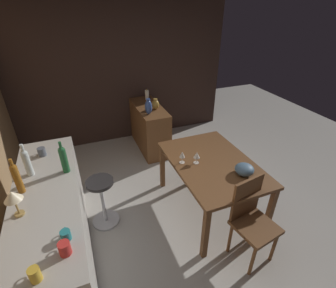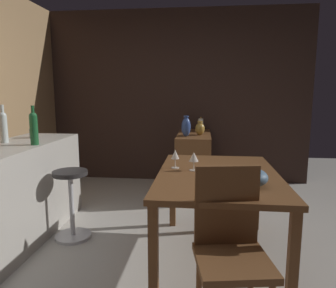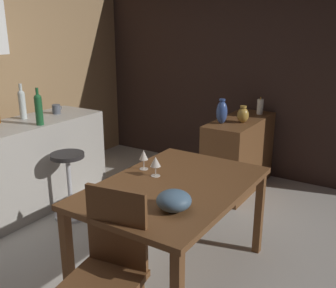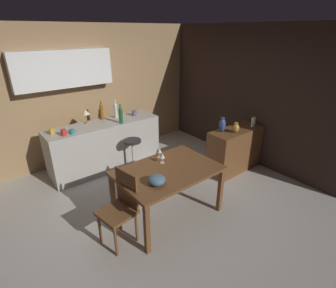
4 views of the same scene
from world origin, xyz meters
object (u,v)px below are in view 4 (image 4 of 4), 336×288
at_px(wine_glass_right, 162,156).
at_px(cup_red, 64,132).
at_px(wine_glass_left, 159,151).
at_px(counter_lamp, 86,113).
at_px(fruit_bowl, 157,180).
at_px(cup_mustard, 52,131).
at_px(cup_teal, 72,132).
at_px(dining_table, 168,174).
at_px(wine_bottle_green, 121,115).
at_px(wine_bottle_amber, 102,111).
at_px(sideboard_cabinet, 234,150).
at_px(pillar_candle_tall, 253,122).
at_px(chair_near_window, 121,206).
at_px(vase_ceramic_blue, 222,125).
at_px(cup_slate, 134,113).
at_px(bar_stool, 133,155).
at_px(vase_brass, 236,128).

xyz_separation_m(wine_glass_right, cup_red, (-0.87, 1.50, 0.10)).
bearing_deg(wine_glass_left, counter_lamp, 103.45).
distance_m(fruit_bowl, cup_mustard, 2.18).
relative_size(cup_red, cup_teal, 1.08).
height_order(dining_table, wine_bottle_green, wine_bottle_green).
bearing_deg(wine_glass_left, fruit_bowl, -129.48).
height_order(wine_bottle_amber, cup_red, wine_bottle_amber).
bearing_deg(sideboard_cabinet, dining_table, -172.41).
height_order(wine_glass_left, pillar_candle_tall, pillar_candle_tall).
bearing_deg(wine_bottle_green, counter_lamp, 141.55).
xyz_separation_m(chair_near_window, counter_lamp, (0.48, 2.08, 0.58)).
relative_size(wine_glass_right, fruit_bowl, 0.71).
bearing_deg(chair_near_window, fruit_bowl, -22.12).
distance_m(sideboard_cabinet, vase_ceramic_blue, 0.62).
distance_m(wine_glass_right, cup_red, 1.73).
xyz_separation_m(sideboard_cabinet, cup_mustard, (-2.74, 1.64, 0.54)).
relative_size(sideboard_cabinet, cup_slate, 8.99).
relative_size(sideboard_cabinet, vase_ceramic_blue, 4.18).
height_order(chair_near_window, counter_lamp, counter_lamp).
relative_size(bar_stool, pillar_candle_tall, 3.27).
bearing_deg(cup_red, wine_bottle_green, -2.61).
xyz_separation_m(fruit_bowl, cup_teal, (-0.34, 1.89, 0.14)).
bearing_deg(cup_teal, sideboard_cabinet, -30.28).
bearing_deg(vase_brass, chair_near_window, -175.27).
xyz_separation_m(chair_near_window, wine_glass_right, (0.82, 0.23, 0.33)).
xyz_separation_m(sideboard_cabinet, cup_red, (-2.61, 1.45, 0.54)).
distance_m(bar_stool, vase_ceramic_blue, 1.71).
distance_m(bar_stool, counter_lamp, 1.15).
distance_m(cup_red, counter_lamp, 0.65).
xyz_separation_m(bar_stool, wine_bottle_green, (-0.03, 0.31, 0.71)).
bearing_deg(fruit_bowl, counter_lamp, 88.48).
bearing_deg(sideboard_cabinet, vase_ceramic_blue, 162.43).
height_order(bar_stool, wine_glass_right, wine_glass_right).
height_order(wine_bottle_green, pillar_candle_tall, wine_bottle_green).
relative_size(cup_teal, counter_lamp, 0.44).
bearing_deg(vase_brass, cup_teal, 146.84).
relative_size(wine_bottle_green, cup_slate, 2.92).
bearing_deg(cup_slate, wine_bottle_amber, 165.36).
bearing_deg(pillar_candle_tall, wine_glass_right, 178.87).
height_order(fruit_bowl, cup_teal, cup_teal).
height_order(cup_red, vase_ceramic_blue, vase_ceramic_blue).
bearing_deg(bar_stool, cup_red, 161.53).
relative_size(wine_bottle_green, pillar_candle_tall, 1.78).
distance_m(wine_bottle_amber, cup_red, 0.93).
xyz_separation_m(bar_stool, counter_lamp, (-0.53, 0.70, 0.75)).
xyz_separation_m(bar_stool, wine_glass_left, (-0.12, -0.99, 0.50)).
xyz_separation_m(cup_red, cup_teal, (0.13, -0.01, -0.01)).
height_order(sideboard_cabinet, vase_brass, vase_brass).
relative_size(sideboard_cabinet, wine_bottle_green, 3.08).
distance_m(dining_table, sideboard_cabinet, 1.83).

